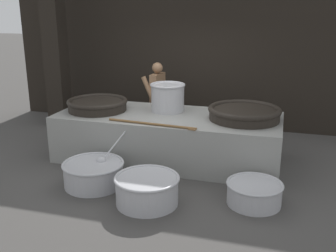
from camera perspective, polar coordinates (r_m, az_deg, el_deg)
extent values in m
plane|color=#474442|center=(7.29, 0.00, -4.74)|extent=(60.00, 60.00, 0.00)
cube|color=black|center=(9.13, 4.36, 13.20)|extent=(9.07, 0.24, 4.22)
cube|color=black|center=(9.28, -16.18, 12.67)|extent=(0.41, 0.41, 4.22)
cube|color=gray|center=(7.14, 0.00, -1.61)|extent=(3.98, 1.57, 0.84)
cylinder|color=black|center=(7.43, -10.20, 2.90)|extent=(1.07, 1.07, 0.17)
torus|color=black|center=(7.42, -10.23, 3.54)|extent=(1.12, 1.12, 0.09)
cylinder|color=black|center=(6.83, 11.00, 1.64)|extent=(1.19, 1.19, 0.17)
torus|color=black|center=(6.81, 11.04, 2.34)|extent=(1.24, 1.24, 0.10)
cylinder|color=#B7B7BC|center=(7.22, -0.05, 4.08)|extent=(0.60, 0.60, 0.49)
torus|color=#B7B7BC|center=(7.17, -0.05, 6.00)|extent=(0.65, 0.65, 0.04)
cylinder|color=brown|center=(6.41, -2.48, 0.32)|extent=(1.54, 0.17, 0.04)
cube|color=brown|center=(6.18, 3.57, -0.44)|extent=(0.13, 0.11, 0.02)
cylinder|color=#8C6647|center=(8.37, -1.74, 0.97)|extent=(0.12, 0.12, 0.78)
cylinder|color=#8C6647|center=(8.52, -1.25, 1.25)|extent=(0.12, 0.12, 0.78)
cube|color=#4C663F|center=(8.41, -1.50, 2.13)|extent=(0.21, 0.26, 0.51)
cube|color=#8C6647|center=(8.29, -1.53, 5.64)|extent=(0.21, 0.49, 0.58)
cylinder|color=#8C6647|center=(8.12, -2.87, 5.37)|extent=(0.33, 0.13, 0.53)
cylinder|color=#8C6647|center=(8.54, -1.45, 5.96)|extent=(0.33, 0.13, 0.53)
sphere|color=#8C6647|center=(8.22, -1.55, 8.45)|extent=(0.22, 0.22, 0.22)
cylinder|color=#B7B7BC|center=(6.29, -10.73, -6.91)|extent=(0.92, 0.92, 0.36)
torus|color=#B7B7BC|center=(6.22, -10.82, -5.39)|extent=(0.96, 0.96, 0.05)
cylinder|color=#6B9347|center=(6.26, -10.77, -6.23)|extent=(0.81, 0.81, 0.09)
sphere|color=#B7B7BC|center=(6.31, -9.67, -5.10)|extent=(0.17, 0.17, 0.17)
cylinder|color=#B7B7BC|center=(6.42, -7.69, -2.63)|extent=(0.28, 0.57, 0.44)
cylinder|color=#B7B7BC|center=(5.76, 12.40, -9.60)|extent=(0.76, 0.76, 0.31)
torus|color=#B7B7BC|center=(5.70, 12.49, -8.21)|extent=(0.80, 0.80, 0.04)
cylinder|color=tan|center=(5.73, 12.44, -8.98)|extent=(0.67, 0.67, 0.08)
cylinder|color=#B7B7BC|center=(5.64, -3.06, -9.36)|extent=(0.89, 0.89, 0.39)
torus|color=#B7B7BC|center=(5.55, -3.09, -7.55)|extent=(0.93, 0.93, 0.04)
cylinder|color=orange|center=(5.60, -3.07, -8.55)|extent=(0.78, 0.78, 0.10)
cylinder|color=orange|center=(5.64, -5.62, -7.73)|extent=(0.06, 0.05, 0.03)
cylinder|color=orange|center=(5.50, -1.65, -8.25)|extent=(0.04, 0.06, 0.04)
cylinder|color=orange|center=(5.55, -3.35, -8.03)|extent=(0.04, 0.04, 0.03)
cylinder|color=orange|center=(5.64, -3.71, -7.60)|extent=(0.05, 0.06, 0.04)
cylinder|color=orange|center=(5.44, -4.25, -8.54)|extent=(0.05, 0.05, 0.04)
cylinder|color=orange|center=(5.52, -4.47, -8.17)|extent=(0.06, 0.05, 0.04)
cylinder|color=orange|center=(5.73, -1.30, -7.16)|extent=(0.07, 0.06, 0.04)
cylinder|color=orange|center=(5.52, -5.99, -8.21)|extent=(0.05, 0.05, 0.04)
cylinder|color=orange|center=(5.71, -4.09, -7.37)|extent=(0.05, 0.06, 0.02)
cylinder|color=orange|center=(5.76, -2.37, -7.10)|extent=(0.06, 0.04, 0.03)
cylinder|color=orange|center=(5.51, -1.27, -8.26)|extent=(0.05, 0.06, 0.03)
cylinder|color=orange|center=(5.76, -2.45, -7.08)|extent=(0.05, 0.05, 0.03)
cylinder|color=orange|center=(5.48, -4.25, -8.44)|extent=(0.06, 0.05, 0.03)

